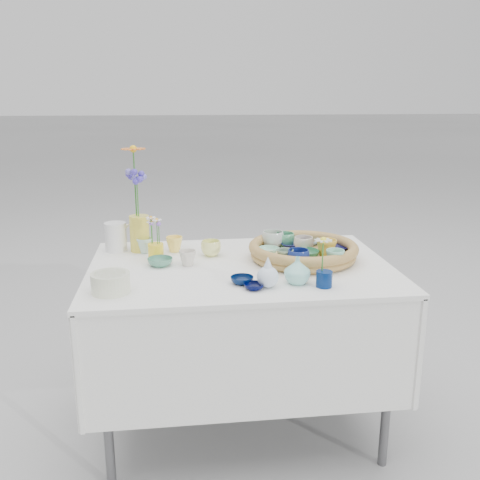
{
  "coord_description": "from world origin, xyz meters",
  "views": [
    {
      "loc": [
        -0.26,
        -2.12,
        1.46
      ],
      "look_at": [
        0.0,
        0.02,
        0.87
      ],
      "focal_mm": 40.0,
      "sensor_mm": 36.0,
      "label": 1
    }
  ],
  "objects": [
    {
      "name": "loose_ceramic_4",
      "position": [
        -0.02,
        -0.22,
        0.78
      ],
      "size": [
        0.1,
        0.1,
        0.03
      ],
      "primitive_type": "imported",
      "rotation": [
        0.0,
        0.0,
        -0.18
      ],
      "color": "#03143D",
      "rests_on": "display_table"
    },
    {
      "name": "tray_ceramic_3",
      "position": [
        0.28,
        0.01,
        0.8
      ],
      "size": [
        0.14,
        0.14,
        0.04
      ],
      "primitive_type": "imported",
      "rotation": [
        0.0,
        0.0,
        -0.3
      ],
      "color": "#327A4E",
      "rests_on": "wicker_tray"
    },
    {
      "name": "loose_ceramic_6",
      "position": [
        0.01,
        -0.29,
        0.78
      ],
      "size": [
        0.1,
        0.1,
        0.02
      ],
      "primitive_type": "imported",
      "rotation": [
        0.0,
        0.0,
        -0.37
      ],
      "color": "black",
      "rests_on": "display_table"
    },
    {
      "name": "wicker_tray",
      "position": [
        0.28,
        0.05,
        0.8
      ],
      "size": [
        0.47,
        0.47,
        0.08
      ],
      "primitive_type": null,
      "color": "olive",
      "rests_on": "display_table"
    },
    {
      "name": "single_daisy",
      "position": [
        0.27,
        -0.29,
        0.88
      ],
      "size": [
        0.1,
        0.1,
        0.14
      ],
      "primitive_type": null,
      "rotation": [
        0.0,
        0.0,
        0.43
      ],
      "color": "silver",
      "rests_on": "bud_vase_cobalt"
    },
    {
      "name": "fluted_bowl",
      "position": [
        -0.51,
        -0.26,
        0.8
      ],
      "size": [
        0.15,
        0.15,
        0.07
      ],
      "primitive_type": null,
      "rotation": [
        0.0,
        0.0,
        0.07
      ],
      "color": "beige",
      "rests_on": "display_table"
    },
    {
      "name": "loose_ceramic_2",
      "position": [
        -0.34,
        0.04,
        0.78
      ],
      "size": [
        0.12,
        0.12,
        0.03
      ],
      "primitive_type": "imported",
      "rotation": [
        0.0,
        0.0,
        0.17
      ],
      "color": "#448167",
      "rests_on": "display_table"
    },
    {
      "name": "tray_ceramic_8",
      "position": [
        0.36,
        0.22,
        0.79
      ],
      "size": [
        0.09,
        0.09,
        0.02
      ],
      "primitive_type": "imported",
      "rotation": [
        0.0,
        0.0,
        -0.15
      ],
      "color": "#93D1F6",
      "rests_on": "wicker_tray"
    },
    {
      "name": "ground",
      "position": [
        0.0,
        0.0,
        0.0
      ],
      "size": [
        80.0,
        80.0,
        0.0
      ],
      "primitive_type": "plane",
      "color": "#A0A0A0"
    },
    {
      "name": "tray_ceramic_4",
      "position": [
        0.17,
        -0.07,
        0.82
      ],
      "size": [
        0.08,
        0.08,
        0.06
      ],
      "primitive_type": "imported",
      "rotation": [
        0.0,
        0.0,
        0.12
      ],
      "color": "gray",
      "rests_on": "wicker_tray"
    },
    {
      "name": "tray_ceramic_1",
      "position": [
        0.43,
        0.08,
        0.8
      ],
      "size": [
        0.15,
        0.15,
        0.03
      ],
      "primitive_type": "imported",
      "rotation": [
        0.0,
        0.0,
        0.2
      ],
      "color": "#0B0B3D",
      "rests_on": "wicker_tray"
    },
    {
      "name": "bud_vase_cobalt",
      "position": [
        0.28,
        -0.3,
        0.8
      ],
      "size": [
        0.06,
        0.06,
        0.06
      ],
      "primitive_type": "cylinder",
      "rotation": [
        0.0,
        0.0,
        0.03
      ],
      "color": "#031B51",
      "rests_on": "display_table"
    },
    {
      "name": "loose_ceramic_1",
      "position": [
        -0.11,
        0.15,
        0.8
      ],
      "size": [
        0.1,
        0.1,
        0.07
      ],
      "primitive_type": "imported",
      "rotation": [
        0.0,
        0.0,
        -0.15
      ],
      "color": "#EBEE86",
      "rests_on": "display_table"
    },
    {
      "name": "daisy_cup",
      "position": [
        -0.35,
        0.13,
        0.8
      ],
      "size": [
        0.09,
        0.09,
        0.07
      ],
      "primitive_type": "cylinder",
      "rotation": [
        0.0,
        0.0,
        -0.35
      ],
      "color": "yellow",
      "rests_on": "display_table"
    },
    {
      "name": "bud_vase_seafoam",
      "position": [
        0.19,
        -0.25,
        0.82
      ],
      "size": [
        0.11,
        0.11,
        0.11
      ],
      "primitive_type": "imported",
      "rotation": [
        0.0,
        0.0,
        -0.11
      ],
      "color": "#83CEC3",
      "rests_on": "display_table"
    },
    {
      "name": "white_pitcher",
      "position": [
        -0.54,
        0.29,
        0.83
      ],
      "size": [
        0.16,
        0.13,
        0.13
      ],
      "primitive_type": null,
      "rotation": [
        0.0,
        0.0,
        0.21
      ],
      "color": "silver",
      "rests_on": "display_table"
    },
    {
      "name": "display_table",
      "position": [
        0.0,
        0.0,
        0.0
      ],
      "size": [
        1.26,
        0.86,
        0.77
      ],
      "primitive_type": null,
      "color": "white",
      "rests_on": "ground"
    },
    {
      "name": "hydrangea",
      "position": [
        -0.43,
        0.26,
        1.02
      ],
      "size": [
        0.07,
        0.07,
        0.25
      ],
      "primitive_type": null,
      "rotation": [
        0.0,
        0.0,
        0.04
      ],
      "color": "#4334B3",
      "rests_on": "tall_vase_yellow"
    },
    {
      "name": "tray_ceramic_11",
      "position": [
        0.37,
        -0.11,
        0.82
      ],
      "size": [
        0.08,
        0.08,
        0.07
      ],
      "primitive_type": "imported",
      "rotation": [
        0.0,
        0.0,
        -0.1
      ],
      "color": "#7BC7AD",
      "rests_on": "wicker_tray"
    },
    {
      "name": "gerbera",
      "position": [
        -0.44,
        0.27,
        1.08
      ],
      "size": [
        0.13,
        0.13,
        0.32
      ],
      "primitive_type": null,
      "rotation": [
        0.0,
        0.0,
        -0.05
      ],
      "color": "orange",
      "rests_on": "tall_vase_yellow"
    },
    {
      "name": "tray_ceramic_5",
      "position": [
        0.13,
        0.08,
        0.8
      ],
      "size": [
        0.13,
        0.13,
        0.03
      ],
      "primitive_type": "imported",
      "rotation": [
        0.0,
        0.0,
        -0.38
      ],
      "color": "#93D4B8",
      "rests_on": "wicker_tray"
    },
    {
      "name": "loose_ceramic_5",
      "position": [
        -0.41,
        0.24,
        0.8
      ],
      "size": [
        0.08,
        0.08,
        0.07
      ],
      "primitive_type": "imported",
      "rotation": [
        0.0,
        0.0,
        0.03
      ],
      "color": "silver",
      "rests_on": "display_table"
    },
    {
      "name": "tray_ceramic_12",
      "position": [
        0.23,
        0.18,
        0.82
      ],
      "size": [
        0.1,
        0.1,
        0.07
      ],
      "primitive_type": "imported",
      "rotation": [
        0.0,
        0.0,
        0.12
      ],
      "color": "#4CA471",
      "rests_on": "wicker_tray"
    },
    {
      "name": "tall_vase_yellow",
      "position": [
        -0.43,
        0.27,
        0.85
      ],
      "size": [
        0.1,
        0.1,
        0.17
      ],
      "primitive_type": "cylinder",
      "rotation": [
        0.0,
        0.0,
        0.1
      ],
      "color": "yellow",
      "rests_on": "display_table"
    },
    {
      "name": "tray_ceramic_10",
      "position": [
        0.12,
        0.01,
        0.8
      ],
      "size": [
        0.11,
        0.11,
        0.03
      ],
      "primitive_type": "imported",
      "rotation": [
        0.0,
        0.0,
        0.07
      ],
      "color": "#E9CB89",
      "rests_on": "wicker_tray"
    },
    {
      "name": "bud_vase_paleblue",
      "position": [
        0.07,
        -0.27,
        0.83
      ],
      "size": [
        0.09,
        0.09,
        0.12
      ],
      "primitive_type": null,
      "rotation": [
        0.0,
        0.0,
        -0.05
      ],
      "color": "silver",
      "rests_on": "display_table"
    },
    {
      "name": "daisy_posy",
      "position": [
        -0.36,
        0.13,
        0.9
      ],
      "size": [
        0.09,
        0.09,
        0.13
      ],
      "primitive_type": null,
      "rotation": [
        0.0,
        0.0,
        0.22
      ],
      "color": "white",
      "rests_on": "daisy_cup"
    },
    {
      "name": "tray_ceramic_6",
      "position": [
        0.17,
        0.18,
        0.82
      ],
      "size": [
        0.1,
        0.1,
        0.08
      ],
      "primitive_type": "imported",
      "rotation": [
        0.0,
        0.0,
        0.04
      ],
      "color": "#B7C4BF",
      "rests_on": "wicker_tray"
    },
    {
      "name": "tray_ceramic_0",
      "position": [
        0.27,
        0.16,
        0.8
      ],
      "size": [
        0.16,
        0.16,
        0.03
      ],
      "primitive_type": "imported",
      "rotation": [
        0.0,
        0.0,
        -0.18
      ],
      "color": "#0E134C",
      "rests_on": "wicker_tray"
    },
    {
      "name": "loose_ceramic_0",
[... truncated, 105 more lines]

